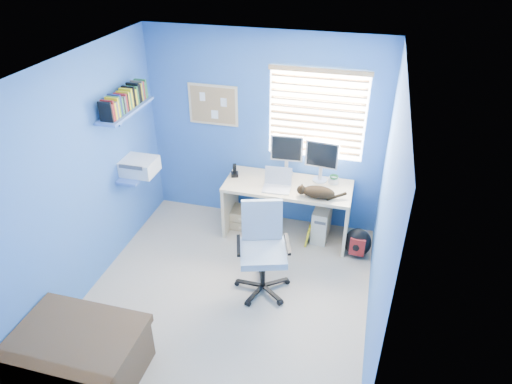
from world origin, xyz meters
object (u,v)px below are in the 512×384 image
(cat, at_px, (319,192))
(office_chair, at_px, (263,260))
(desk, at_px, (287,210))
(laptop, at_px, (277,181))
(tower_pc, at_px, (322,222))

(cat, xyz_separation_m, office_chair, (-0.46, -0.85, -0.43))
(desk, bearing_deg, laptop, -128.53)
(laptop, height_order, office_chair, office_chair)
(laptop, distance_m, cat, 0.52)
(desk, distance_m, office_chair, 1.05)
(cat, xyz_separation_m, tower_pc, (0.05, 0.25, -0.58))
(cat, relative_size, tower_pc, 0.85)
(cat, bearing_deg, laptop, 170.02)
(desk, xyz_separation_m, laptop, (-0.11, -0.14, 0.48))
(cat, bearing_deg, office_chair, -122.16)
(tower_pc, xyz_separation_m, office_chair, (-0.50, -1.10, 0.15))
(desk, height_order, laptop, laptop)
(laptop, xyz_separation_m, tower_pc, (0.56, 0.20, -0.62))
(laptop, xyz_separation_m, cat, (0.51, -0.05, -0.04))
(desk, relative_size, office_chair, 1.54)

